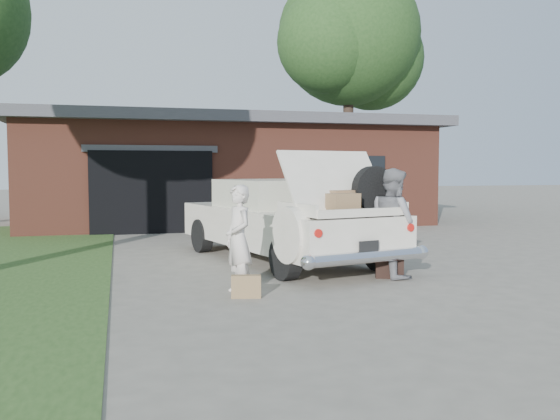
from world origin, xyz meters
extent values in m
plane|color=gray|center=(0.00, 0.00, 0.00)|extent=(90.00, 90.00, 0.00)
cube|color=brown|center=(1.00, 11.50, 1.50)|extent=(12.00, 7.00, 3.00)
cube|color=#4C4C51|center=(1.00, 11.50, 3.15)|extent=(12.80, 7.80, 0.30)
cube|color=black|center=(-1.50, 8.05, 1.10)|extent=(3.20, 0.30, 2.20)
cube|color=#4C4C51|center=(-1.50, 7.98, 2.25)|extent=(3.50, 0.12, 0.18)
cube|color=black|center=(4.50, 7.98, 1.60)|extent=(1.40, 0.08, 1.00)
cylinder|color=#38281E|center=(7.12, 15.66, 2.94)|extent=(0.44, 0.44, 5.88)
sphere|color=#315422|center=(7.12, 15.66, 7.35)|extent=(5.94, 5.94, 5.94)
sphere|color=#315422|center=(8.46, 16.25, 6.51)|extent=(4.45, 4.45, 4.45)
sphere|color=#315422|center=(5.94, 14.92, 6.82)|extent=(4.16, 4.16, 4.16)
cube|color=silver|center=(0.59, 2.62, 0.65)|extent=(3.12, 5.50, 0.67)
cube|color=beige|center=(0.52, 2.93, 1.25)|extent=(2.15, 2.42, 0.54)
cube|color=black|center=(0.29, 3.89, 1.22)|extent=(1.58, 0.45, 0.46)
cube|color=black|center=(0.75, 1.97, 1.22)|extent=(1.58, 0.45, 0.46)
cylinder|color=black|center=(0.11, 0.70, 0.34)|extent=(0.38, 0.72, 0.68)
cylinder|color=black|center=(1.89, 1.12, 0.34)|extent=(0.38, 0.72, 0.68)
cylinder|color=black|center=(-0.71, 4.13, 0.34)|extent=(0.38, 0.72, 0.68)
cylinder|color=black|center=(1.07, 4.55, 0.34)|extent=(0.38, 0.72, 0.68)
cylinder|color=silver|center=(1.21, 0.05, 0.42)|extent=(2.11, 0.68, 0.19)
cylinder|color=#A5140F|center=(0.36, -0.08, 0.81)|extent=(0.15, 0.13, 0.12)
cylinder|color=#A5140F|center=(2.02, 0.32, 0.81)|extent=(0.15, 0.13, 0.12)
cube|color=black|center=(1.21, 0.03, 0.57)|extent=(0.35, 0.10, 0.18)
cube|color=black|center=(1.05, 0.71, 1.01)|extent=(1.83, 1.48, 0.04)
cube|color=silver|center=(0.24, 0.51, 1.11)|extent=(0.33, 1.12, 0.19)
cube|color=silver|center=(1.86, 0.90, 1.11)|extent=(0.33, 1.12, 0.19)
cube|color=silver|center=(1.18, 0.15, 1.07)|extent=(1.63, 0.45, 0.12)
cube|color=silver|center=(1.00, 0.93, 1.52)|extent=(1.86, 1.10, 1.00)
cube|color=#412E1C|center=(0.76, 0.82, 1.12)|extent=(0.63, 0.48, 0.18)
cube|color=#95724B|center=(0.97, 0.47, 1.19)|extent=(0.52, 0.40, 0.32)
cube|color=black|center=(1.15, 0.87, 1.13)|extent=(0.76, 0.59, 0.21)
cube|color=#936D4A|center=(1.10, 0.81, 1.30)|extent=(0.55, 0.42, 0.17)
cylinder|color=black|center=(1.61, 0.79, 1.40)|extent=(0.76, 0.33, 0.74)
imported|color=silver|center=(-0.77, -0.03, 0.75)|extent=(0.47, 0.61, 1.51)
imported|color=gray|center=(1.84, 0.52, 0.87)|extent=(0.75, 0.91, 1.73)
cube|color=olive|center=(-0.73, -0.36, 0.15)|extent=(0.41, 0.21, 0.31)
cube|color=black|center=(1.74, 0.42, 0.17)|extent=(0.45, 0.28, 0.33)
camera|label=1|loc=(-2.36, -8.02, 1.72)|focal=38.00mm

